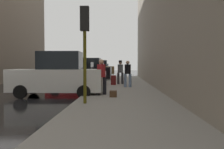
{
  "coord_description": "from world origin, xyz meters",
  "views": [
    {
      "loc": [
        5.84,
        -11.96,
        1.6
      ],
      "look_at": [
        5.29,
        3.86,
        0.98
      ],
      "focal_mm": 40.0,
      "sensor_mm": 36.0,
      "label": 1
    }
  ],
  "objects_px": {
    "pedestrian_with_beanie": "(120,71)",
    "rolling_suitcase": "(113,80)",
    "parked_bronze_suv": "(99,69)",
    "parked_silver_sedan": "(95,71)",
    "pedestrian_in_jeans": "(128,72)",
    "pedestrian_in_red_jacket": "(101,75)",
    "duffel_bag": "(113,94)",
    "parked_black_suv": "(88,71)",
    "parked_white_van": "(58,76)",
    "parked_red_hatchback": "(77,75)",
    "parked_dark_green_sedan": "(102,69)",
    "traffic_light": "(85,33)",
    "fire_hydrant": "(98,83)"
  },
  "relations": [
    {
      "from": "pedestrian_with_beanie",
      "to": "rolling_suitcase",
      "type": "bearing_deg",
      "value": -125.04
    },
    {
      "from": "pedestrian_with_beanie",
      "to": "parked_bronze_suv",
      "type": "bearing_deg",
      "value": 100.23
    },
    {
      "from": "parked_silver_sedan",
      "to": "pedestrian_in_jeans",
      "type": "bearing_deg",
      "value": -75.64
    },
    {
      "from": "pedestrian_in_red_jacket",
      "to": "duffel_bag",
      "type": "xyz_separation_m",
      "value": [
        0.61,
        -0.83,
        -0.81
      ]
    },
    {
      "from": "pedestrian_in_red_jacket",
      "to": "duffel_bag",
      "type": "bearing_deg",
      "value": -53.6
    },
    {
      "from": "parked_black_suv",
      "to": "parked_bronze_suv",
      "type": "relative_size",
      "value": 1.01
    },
    {
      "from": "parked_white_van",
      "to": "duffel_bag",
      "type": "height_order",
      "value": "parked_white_van"
    },
    {
      "from": "parked_silver_sedan",
      "to": "pedestrian_with_beanie",
      "type": "xyz_separation_m",
      "value": [
        3.17,
        -11.69,
        0.29
      ]
    },
    {
      "from": "parked_red_hatchback",
      "to": "pedestrian_with_beanie",
      "type": "xyz_separation_m",
      "value": [
        3.17,
        0.51,
        0.29
      ]
    },
    {
      "from": "parked_dark_green_sedan",
      "to": "parked_silver_sedan",
      "type": "bearing_deg",
      "value": -90.0
    },
    {
      "from": "parked_bronze_suv",
      "to": "pedestrian_with_beanie",
      "type": "relative_size",
      "value": 2.6
    },
    {
      "from": "parked_red_hatchback",
      "to": "pedestrian_in_jeans",
      "type": "relative_size",
      "value": 2.48
    },
    {
      "from": "parked_black_suv",
      "to": "parked_bronze_suv",
      "type": "xyz_separation_m",
      "value": [
        0.0,
        11.99,
        0.0
      ]
    },
    {
      "from": "parked_white_van",
      "to": "parked_silver_sedan",
      "type": "xyz_separation_m",
      "value": [
        0.0,
        17.95,
        -0.18
      ]
    },
    {
      "from": "parked_dark_green_sedan",
      "to": "traffic_light",
      "type": "height_order",
      "value": "traffic_light"
    },
    {
      "from": "parked_dark_green_sedan",
      "to": "pedestrian_in_jeans",
      "type": "height_order",
      "value": "pedestrian_in_jeans"
    },
    {
      "from": "fire_hydrant",
      "to": "traffic_light",
      "type": "distance_m",
      "value": 6.22
    },
    {
      "from": "pedestrian_in_jeans",
      "to": "duffel_bag",
      "type": "bearing_deg",
      "value": -99.01
    },
    {
      "from": "parked_red_hatchback",
      "to": "fire_hydrant",
      "type": "distance_m",
      "value": 3.67
    },
    {
      "from": "traffic_light",
      "to": "duffel_bag",
      "type": "relative_size",
      "value": 8.18
    },
    {
      "from": "parked_black_suv",
      "to": "fire_hydrant",
      "type": "xyz_separation_m",
      "value": [
        1.8,
        -9.24,
        -0.54
      ]
    },
    {
      "from": "parked_red_hatchback",
      "to": "parked_black_suv",
      "type": "height_order",
      "value": "parked_black_suv"
    },
    {
      "from": "traffic_light",
      "to": "parked_bronze_suv",
      "type": "bearing_deg",
      "value": 93.92
    },
    {
      "from": "parked_dark_green_sedan",
      "to": "pedestrian_in_red_jacket",
      "type": "xyz_separation_m",
      "value": [
        2.25,
        -30.11,
        0.26
      ]
    },
    {
      "from": "parked_black_suv",
      "to": "pedestrian_in_red_jacket",
      "type": "distance_m",
      "value": 12.47
    },
    {
      "from": "pedestrian_in_jeans",
      "to": "duffel_bag",
      "type": "distance_m",
      "value": 5.1
    },
    {
      "from": "rolling_suitcase",
      "to": "pedestrian_in_red_jacket",
      "type": "bearing_deg",
      "value": -94.0
    },
    {
      "from": "parked_silver_sedan",
      "to": "parked_dark_green_sedan",
      "type": "height_order",
      "value": "same"
    },
    {
      "from": "pedestrian_in_red_jacket",
      "to": "parked_dark_green_sedan",
      "type": "bearing_deg",
      "value": 94.27
    },
    {
      "from": "parked_red_hatchback",
      "to": "parked_silver_sedan",
      "type": "relative_size",
      "value": 1.01
    },
    {
      "from": "parked_red_hatchback",
      "to": "pedestrian_in_jeans",
      "type": "height_order",
      "value": "pedestrian_in_jeans"
    },
    {
      "from": "parked_bronze_suv",
      "to": "pedestrian_in_jeans",
      "type": "bearing_deg",
      "value": -79.72
    },
    {
      "from": "parked_silver_sedan",
      "to": "pedestrian_in_jeans",
      "type": "distance_m",
      "value": 14.71
    },
    {
      "from": "parked_bronze_suv",
      "to": "parked_black_suv",
      "type": "bearing_deg",
      "value": -90.0
    },
    {
      "from": "traffic_light",
      "to": "pedestrian_in_red_jacket",
      "type": "distance_m",
      "value": 3.25
    },
    {
      "from": "pedestrian_in_jeans",
      "to": "traffic_light",
      "type": "bearing_deg",
      "value": -104.52
    },
    {
      "from": "duffel_bag",
      "to": "pedestrian_in_red_jacket",
      "type": "bearing_deg",
      "value": 126.4
    },
    {
      "from": "pedestrian_with_beanie",
      "to": "duffel_bag",
      "type": "bearing_deg",
      "value": -92.35
    },
    {
      "from": "pedestrian_in_red_jacket",
      "to": "duffel_bag",
      "type": "relative_size",
      "value": 3.89
    },
    {
      "from": "parked_white_van",
      "to": "fire_hydrant",
      "type": "relative_size",
      "value": 6.58
    },
    {
      "from": "parked_black_suv",
      "to": "rolling_suitcase",
      "type": "height_order",
      "value": "parked_black_suv"
    },
    {
      "from": "duffel_bag",
      "to": "fire_hydrant",
      "type": "bearing_deg",
      "value": 105.34
    },
    {
      "from": "parked_silver_sedan",
      "to": "parked_dark_green_sedan",
      "type": "xyz_separation_m",
      "value": [
        -0.0,
        11.72,
        0.0
      ]
    },
    {
      "from": "traffic_light",
      "to": "pedestrian_in_red_jacket",
      "type": "bearing_deg",
      "value": 81.88
    },
    {
      "from": "pedestrian_in_jeans",
      "to": "pedestrian_with_beanie",
      "type": "bearing_deg",
      "value": 100.61
    },
    {
      "from": "parked_silver_sedan",
      "to": "pedestrian_in_red_jacket",
      "type": "distance_m",
      "value": 18.53
    },
    {
      "from": "traffic_light",
      "to": "rolling_suitcase",
      "type": "xyz_separation_m",
      "value": [
        0.81,
        8.77,
        -2.27
      ]
    },
    {
      "from": "traffic_light",
      "to": "rolling_suitcase",
      "type": "relative_size",
      "value": 3.46
    },
    {
      "from": "parked_black_suv",
      "to": "traffic_light",
      "type": "distance_m",
      "value": 15.25
    },
    {
      "from": "parked_black_suv",
      "to": "traffic_light",
      "type": "relative_size",
      "value": 1.3
    }
  ]
}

